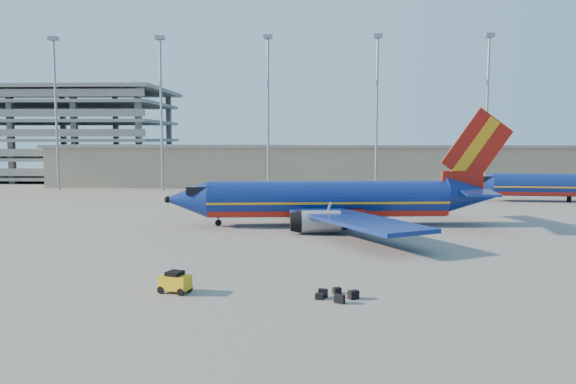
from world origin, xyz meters
The scene contains 8 objects.
ground centered at (0.00, 0.00, 0.00)m, with size 220.00×220.00×0.00m, color slate.
terminal_building centered at (10.00, 58.00, 4.32)m, with size 122.00×16.00×8.50m.
parking_garage centered at (-62.00, 74.05, 11.73)m, with size 62.00×32.00×21.40m.
light_mast_row centered at (5.00, 46.00, 17.55)m, with size 101.60×1.60×28.65m.
aircraft_main centered at (5.67, 4.20, 2.82)m, with size 38.96×37.36×13.19m.
aircraft_second centered at (43.67, 29.11, 2.64)m, with size 33.96×13.18×11.50m.
baggage_tug centered at (-5.70, -24.15, 0.72)m, with size 2.18×1.71×1.38m.
luggage_pile centered at (4.44, -25.08, 0.24)m, with size 2.71×2.65×0.53m.
Camera 1 is at (2.80, -58.49, 9.66)m, focal length 35.00 mm.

